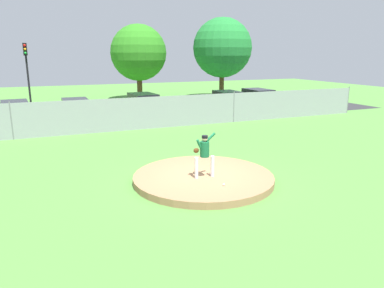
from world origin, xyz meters
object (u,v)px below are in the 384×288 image
(parked_car_champagne, at_px, (143,106))
(traffic_cone_orange, at_px, (189,106))
(pitcher_youth, at_px, (204,152))
(parked_car_white, at_px, (258,100))
(parked_car_burgundy, at_px, (76,111))
(parked_car_navy, at_px, (227,102))
(traffic_light_near, at_px, (27,67))
(parked_car_silver, at_px, (16,113))
(baseball, at_px, (224,185))

(parked_car_champagne, height_order, traffic_cone_orange, parked_car_champagne)
(pitcher_youth, height_order, parked_car_white, pitcher_youth)
(parked_car_burgundy, xyz_separation_m, parked_car_champagne, (4.69, -0.24, 0.08))
(pitcher_youth, bearing_deg, parked_car_navy, 59.19)
(pitcher_youth, bearing_deg, parked_car_champagne, 83.26)
(parked_car_navy, xyz_separation_m, parked_car_burgundy, (-11.59, 0.29, -0.05))
(parked_car_burgundy, xyz_separation_m, traffic_cone_orange, (9.30, 2.21, -0.49))
(pitcher_youth, xyz_separation_m, traffic_cone_orange, (6.32, 16.93, -0.92))
(parked_car_white, relative_size, parked_car_champagne, 1.03)
(parked_car_navy, height_order, traffic_light_near, traffic_light_near)
(parked_car_silver, height_order, traffic_cone_orange, parked_car_silver)
(pitcher_youth, bearing_deg, traffic_light_near, 107.20)
(parked_car_burgundy, bearing_deg, pitcher_youth, -78.55)
(parked_car_white, bearing_deg, baseball, -125.88)
(baseball, xyz_separation_m, parked_car_champagne, (1.45, 15.49, 0.55))
(pitcher_youth, relative_size, parked_car_champagne, 0.35)
(parked_car_navy, distance_m, traffic_light_near, 15.45)
(parked_car_navy, xyz_separation_m, parked_car_white, (3.09, 0.36, 0.01))
(parked_car_navy, bearing_deg, traffic_light_near, 162.52)
(parked_car_champagne, xyz_separation_m, parked_car_silver, (-8.46, 0.36, -0.07))
(traffic_light_near, bearing_deg, traffic_cone_orange, -9.63)
(traffic_cone_orange, bearing_deg, baseball, -108.68)
(parked_car_burgundy, distance_m, parked_car_white, 14.68)
(parked_car_navy, relative_size, parked_car_silver, 0.94)
(pitcher_youth, xyz_separation_m, parked_car_silver, (-6.75, 14.84, -0.43))
(parked_car_navy, bearing_deg, pitcher_youth, -120.81)
(pitcher_youth, distance_m, parked_car_navy, 16.81)
(baseball, relative_size, parked_car_white, 0.02)
(pitcher_youth, height_order, baseball, pitcher_youth)
(parked_car_white, distance_m, traffic_cone_orange, 5.80)
(pitcher_youth, relative_size, parked_car_white, 0.34)
(parked_car_burgundy, bearing_deg, baseball, -78.37)
(parked_car_champagne, relative_size, traffic_light_near, 0.87)
(parked_car_navy, relative_size, parked_car_champagne, 0.97)
(parked_car_white, bearing_deg, parked_car_champagne, -178.20)
(parked_car_silver, bearing_deg, baseball, -66.15)
(parked_car_silver, bearing_deg, parked_car_white, -0.15)
(parked_car_navy, height_order, parked_car_silver, parked_car_navy)
(parked_car_burgundy, height_order, traffic_light_near, traffic_light_near)
(pitcher_youth, height_order, traffic_light_near, traffic_light_near)
(pitcher_youth, height_order, traffic_cone_orange, pitcher_youth)
(parked_car_white, distance_m, traffic_light_near, 18.28)
(parked_car_champagne, bearing_deg, traffic_cone_orange, 27.93)
(parked_car_white, bearing_deg, traffic_cone_orange, 158.36)
(pitcher_youth, xyz_separation_m, parked_car_champagne, (1.71, 14.48, -0.36))
(parked_car_navy, distance_m, parked_car_burgundy, 11.59)
(pitcher_youth, distance_m, parked_car_burgundy, 15.02)
(traffic_light_near, bearing_deg, parked_car_navy, -17.48)
(pitcher_youth, xyz_separation_m, baseball, (0.26, -1.01, -0.90))
(baseball, bearing_deg, traffic_light_near, 107.06)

